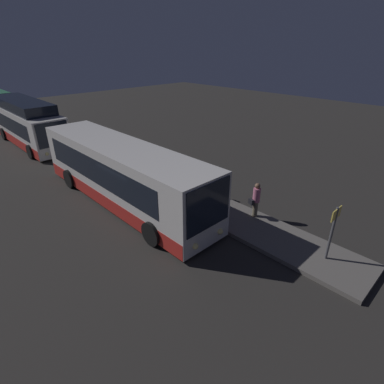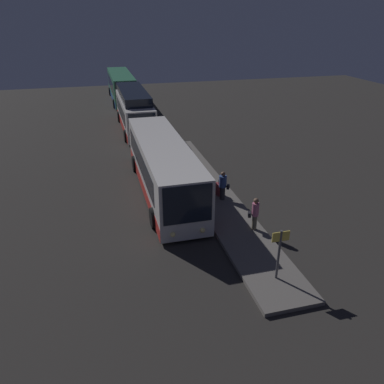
# 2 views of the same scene
# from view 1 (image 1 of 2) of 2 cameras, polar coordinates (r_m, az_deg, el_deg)

# --- Properties ---
(ground) EXTENTS (80.00, 80.00, 0.00)m
(ground) POSITION_cam_1_polar(r_m,az_deg,el_deg) (15.26, -10.26, -3.57)
(ground) COLOR #2B2826
(platform) EXTENTS (20.00, 2.45, 0.18)m
(platform) POSITION_cam_1_polar(r_m,az_deg,el_deg) (16.73, -2.35, 0.01)
(platform) COLOR #605B56
(platform) RESTS_ON ground
(bus_lead) EXTENTS (12.14, 2.89, 3.11)m
(bus_lead) POSITION_cam_1_polar(r_m,az_deg,el_deg) (15.72, -13.23, 3.37)
(bus_lead) COLOR silver
(bus_lead) RESTS_ON ground
(bus_second) EXTENTS (10.45, 2.75, 3.58)m
(bus_second) POSITION_cam_1_polar(r_m,az_deg,el_deg) (28.17, -28.78, 11.12)
(bus_second) COLOR silver
(bus_second) RESTS_ON ground
(passenger_boarding) EXTENTS (0.61, 0.70, 1.69)m
(passenger_boarding) POSITION_cam_1_polar(r_m,az_deg,el_deg) (15.85, 0.71, 2.42)
(passenger_boarding) COLOR #2D2D33
(passenger_boarding) RESTS_ON platform
(passenger_waiting) EXTENTS (0.46, 0.58, 1.70)m
(passenger_waiting) POSITION_cam_1_polar(r_m,az_deg,el_deg) (14.11, 12.08, -1.25)
(passenger_waiting) COLOR #6B604C
(passenger_waiting) RESTS_ON platform
(suitcase) EXTENTS (0.45, 0.19, 0.97)m
(suitcase) POSITION_cam_1_polar(r_m,az_deg,el_deg) (16.41, -0.90, 1.26)
(suitcase) COLOR maroon
(suitcase) RESTS_ON platform
(sign_post) EXTENTS (0.10, 0.72, 2.21)m
(sign_post) POSITION_cam_1_polar(r_m,az_deg,el_deg) (12.00, 25.29, -6.05)
(sign_post) COLOR #4C4C51
(sign_post) RESTS_ON platform
(trash_bin) EXTENTS (0.44, 0.44, 0.65)m
(trash_bin) POSITION_cam_1_polar(r_m,az_deg,el_deg) (18.60, -10.58, 3.78)
(trash_bin) COLOR #2D4C33
(trash_bin) RESTS_ON platform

